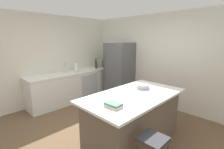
{
  "coord_description": "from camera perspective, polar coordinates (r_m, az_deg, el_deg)",
  "views": [
    {
      "loc": [
        2.22,
        -1.94,
        1.9
      ],
      "look_at": [
        -0.67,
        0.96,
        1.0
      ],
      "focal_mm": 25.74,
      "sensor_mm": 36.0,
      "label": 1
    }
  ],
  "objects": [
    {
      "name": "mixing_bowl",
      "position": [
        3.35,
        10.91,
        -4.16
      ],
      "size": [
        0.27,
        0.27,
        0.08
      ],
      "color": "#B2B5BA",
      "rests_on": "kitchen_island"
    },
    {
      "name": "wine_bottle",
      "position": [
        5.67,
        -5.71,
        3.73
      ],
      "size": [
        0.07,
        0.07,
        0.33
      ],
      "color": "#19381E",
      "rests_on": "counter_run_left"
    },
    {
      "name": "wall_rear",
      "position": [
        4.78,
        16.92,
        4.66
      ],
      "size": [
        6.0,
        0.1,
        2.6
      ],
      "primitive_type": "cube",
      "color": "silver",
      "rests_on": "ground_plane"
    },
    {
      "name": "kitchen_island",
      "position": [
        3.16,
        7.55,
        -14.76
      ],
      "size": [
        1.08,
        2.0,
        0.92
      ],
      "color": "brown",
      "rests_on": "ground_plane"
    },
    {
      "name": "counter_run_left",
      "position": [
        5.24,
        -13.11,
        -3.91
      ],
      "size": [
        0.68,
        2.85,
        0.91
      ],
      "color": "silver",
      "rests_on": "ground_plane"
    },
    {
      "name": "whiskey_bottle",
      "position": [
        5.89,
        -2.57,
        3.77
      ],
      "size": [
        0.07,
        0.07,
        0.25
      ],
      "color": "brown",
      "rests_on": "counter_run_left"
    },
    {
      "name": "wall_left",
      "position": [
        5.09,
        -22.44,
        4.71
      ],
      "size": [
        0.1,
        6.0,
        2.6
      ],
      "primitive_type": "cube",
      "color": "silver",
      "rests_on": "ground_plane"
    },
    {
      "name": "paper_towel_roll",
      "position": [
        5.09,
        -12.59,
        2.44
      ],
      "size": [
        0.14,
        0.14,
        0.31
      ],
      "color": "gray",
      "rests_on": "counter_run_left"
    },
    {
      "name": "gin_bottle",
      "position": [
        5.71,
        -4.76,
        3.74
      ],
      "size": [
        0.07,
        0.07,
        0.32
      ],
      "color": "#8CB79E",
      "rests_on": "counter_run_left"
    },
    {
      "name": "soda_bottle",
      "position": [
        5.77,
        -3.88,
        3.84
      ],
      "size": [
        0.08,
        0.08,
        0.33
      ],
      "color": "silver",
      "rests_on": "counter_run_left"
    },
    {
      "name": "refrigerator",
      "position": [
        5.21,
        2.63,
        1.33
      ],
      "size": [
        0.77,
        0.74,
        1.8
      ],
      "color": "#56565B",
      "rests_on": "ground_plane"
    },
    {
      "name": "syrup_bottle",
      "position": [
        5.52,
        -5.57,
        3.06
      ],
      "size": [
        0.07,
        0.07,
        0.25
      ],
      "color": "#5B3319",
      "rests_on": "counter_run_left"
    },
    {
      "name": "bar_stool",
      "position": [
        2.38,
        14.19,
        -23.26
      ],
      "size": [
        0.36,
        0.36,
        0.65
      ],
      "color": "#473828",
      "rests_on": "ground_plane"
    },
    {
      "name": "sink_faucet",
      "position": [
        5.01,
        -16.27,
        2.37
      ],
      "size": [
        0.15,
        0.05,
        0.3
      ],
      "color": "silver",
      "rests_on": "counter_run_left"
    },
    {
      "name": "olive_oil_bottle",
      "position": [
        5.86,
        -3.41,
        3.8
      ],
      "size": [
        0.06,
        0.06,
        0.28
      ],
      "color": "olive",
      "rests_on": "counter_run_left"
    },
    {
      "name": "ground_plane",
      "position": [
        3.51,
        -3.49,
        -20.43
      ],
      "size": [
        7.2,
        7.2,
        0.0
      ],
      "primitive_type": "plane",
      "color": "brown"
    },
    {
      "name": "cookbook_stack",
      "position": [
        2.42,
        0.49,
        -10.79
      ],
      "size": [
        0.26,
        0.18,
        0.06
      ],
      "color": "silver",
      "rests_on": "kitchen_island"
    }
  ]
}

